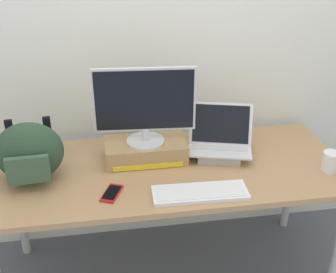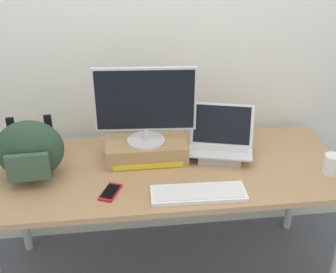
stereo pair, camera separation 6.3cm
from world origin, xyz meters
name	(u,v)px [view 1 (the left image)]	position (x,y,z in m)	size (l,w,h in m)	color
ground_plane	(168,272)	(0.00, 0.00, 0.00)	(20.00, 20.00, 0.00)	#515660
back_wall	(155,35)	(0.00, 0.48, 1.30)	(7.00, 0.10, 2.60)	silver
desk	(168,178)	(0.00, 0.00, 0.67)	(1.83, 0.75, 0.74)	#A87F56
toner_box_yellow	(146,150)	(-0.10, 0.10, 0.79)	(0.42, 0.22, 0.10)	#A88456
desktop_monitor	(145,105)	(-0.10, 0.10, 1.05)	(0.52, 0.20, 0.41)	silver
open_laptop	(220,146)	(0.29, 0.08, 0.79)	(0.38, 0.31, 0.27)	#ADADB2
external_keyboard	(200,193)	(0.11, -0.26, 0.75)	(0.45, 0.17, 0.02)	white
messenger_backpack	(29,153)	(-0.67, -0.01, 0.89)	(0.34, 0.25, 0.30)	#28422D
coffee_mug	(331,162)	(0.81, -0.16, 0.79)	(0.13, 0.08, 0.10)	silver
cell_phone	(112,193)	(-0.30, -0.20, 0.74)	(0.12, 0.16, 0.01)	red
plush_toy	(45,145)	(-0.64, 0.24, 0.79)	(0.11, 0.11, 0.11)	#2393CC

